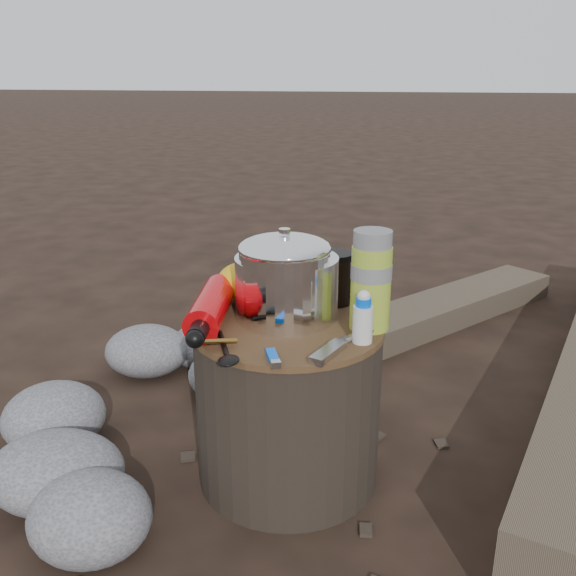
% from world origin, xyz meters
% --- Properties ---
extents(ground, '(60.00, 60.00, 0.00)m').
position_xyz_m(ground, '(0.00, 0.00, 0.00)').
color(ground, black).
rests_on(ground, ground).
extents(stump, '(0.43, 0.43, 0.39)m').
position_xyz_m(stump, '(0.00, 0.00, 0.20)').
color(stump, black).
rests_on(stump, ground).
extents(rock_ring, '(0.46, 1.00, 0.20)m').
position_xyz_m(rock_ring, '(-0.41, 0.15, 0.10)').
color(rock_ring, '#5E5E63').
rests_on(rock_ring, ground).
extents(log_small, '(0.90, 1.01, 0.10)m').
position_xyz_m(log_small, '(0.41, 1.11, 0.05)').
color(log_small, '#44392D').
rests_on(log_small, ground).
extents(foil_windscreen, '(0.23, 0.23, 0.14)m').
position_xyz_m(foil_windscreen, '(-0.01, 0.05, 0.46)').
color(foil_windscreen, white).
rests_on(foil_windscreen, stump).
extents(camping_pot, '(0.20, 0.20, 0.20)m').
position_xyz_m(camping_pot, '(-0.01, 0.03, 0.49)').
color(camping_pot, white).
rests_on(camping_pot, stump).
extents(fuel_bottle, '(0.12, 0.32, 0.08)m').
position_xyz_m(fuel_bottle, '(-0.17, -0.03, 0.43)').
color(fuel_bottle, red).
rests_on(fuel_bottle, stump).
extents(thermos, '(0.09, 0.09, 0.22)m').
position_xyz_m(thermos, '(0.18, 0.02, 0.50)').
color(thermos, '#90A92D').
rests_on(thermos, stump).
extents(travel_mug, '(0.08, 0.08, 0.12)m').
position_xyz_m(travel_mug, '(0.08, 0.16, 0.46)').
color(travel_mug, black).
rests_on(travel_mug, stump).
extents(stuff_sack, '(0.15, 0.12, 0.10)m').
position_xyz_m(stuff_sack, '(-0.13, 0.13, 0.44)').
color(stuff_sack, gold).
rests_on(stuff_sack, stump).
extents(food_pouch, '(0.11, 0.07, 0.14)m').
position_xyz_m(food_pouch, '(-0.01, 0.18, 0.46)').
color(food_pouch, '#161553').
rests_on(food_pouch, stump).
extents(lighter, '(0.05, 0.08, 0.01)m').
position_xyz_m(lighter, '(0.01, -0.18, 0.40)').
color(lighter, blue).
rests_on(lighter, stump).
extents(multitool, '(0.07, 0.11, 0.02)m').
position_xyz_m(multitool, '(0.11, -0.14, 0.40)').
color(multitool, silver).
rests_on(multitool, stump).
extents(pot_grabber, '(0.11, 0.15, 0.01)m').
position_xyz_m(pot_grabber, '(0.14, -0.06, 0.40)').
color(pot_grabber, silver).
rests_on(pot_grabber, stump).
extents(spork, '(0.10, 0.16, 0.01)m').
position_xyz_m(spork, '(-0.10, -0.15, 0.40)').
color(spork, black).
rests_on(spork, stump).
extents(squeeze_bottle, '(0.04, 0.04, 0.10)m').
position_xyz_m(squeeze_bottle, '(0.17, -0.06, 0.44)').
color(squeeze_bottle, beige).
rests_on(squeeze_bottle, stump).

